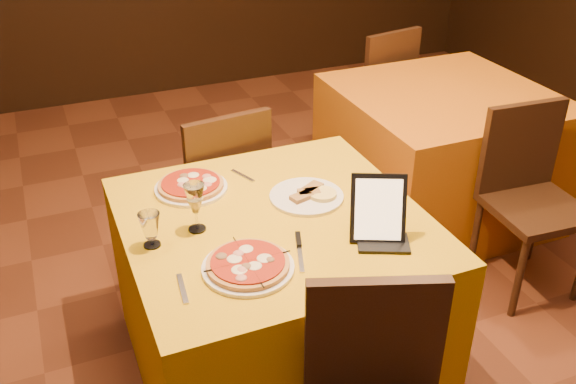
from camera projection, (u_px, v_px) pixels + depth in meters
name	position (u px, v px, depth m)	size (l,w,h in m)	color
floor	(328.00, 369.00, 2.75)	(6.00, 7.00, 0.01)	#5E2D19
main_table	(275.00, 296.00, 2.58)	(1.10, 1.10, 0.75)	gold
side_table	(439.00, 154.00, 3.69)	(1.10, 1.10, 0.75)	#B85E0B
chair_main_far	(215.00, 188.00, 3.18)	(0.40, 0.40, 0.91)	black
chair_side_near	(537.00, 208.00, 3.02)	(0.38, 0.38, 0.91)	black
chair_side_far	(370.00, 92.00, 4.31)	(0.46, 0.46, 0.91)	#301C0F
pizza_near	(248.00, 266.00, 2.11)	(0.31, 0.31, 0.03)	white
pizza_far	(191.00, 186.00, 2.57)	(0.29, 0.29, 0.03)	white
cutlet_dish	(307.00, 195.00, 2.51)	(0.29, 0.29, 0.03)	white
wine_glass	(196.00, 207.00, 2.27)	(0.07, 0.07, 0.19)	#E5D682
water_glass	(150.00, 230.00, 2.20)	(0.08, 0.08, 0.13)	silver
tablet	(378.00, 208.00, 2.22)	(0.19, 0.02, 0.24)	black
knife	(300.00, 255.00, 2.18)	(0.20, 0.02, 0.01)	silver
fork_near	(183.00, 289.00, 2.02)	(0.15, 0.02, 0.01)	#AEAEB4
fork_far	(243.00, 176.00, 2.67)	(0.14, 0.02, 0.01)	#ACADB3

